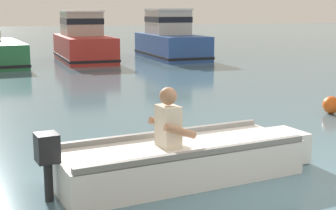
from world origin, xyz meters
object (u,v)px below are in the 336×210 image
Objects in this scene: rowboat_with_person at (184,159)px; moored_boat_blue at (170,40)px; moored_boat_red at (83,42)px; mooring_buoy at (331,105)px.

rowboat_with_person is 15.82m from moored_boat_blue.
moored_boat_red is at bearing 84.00° from rowboat_with_person.
moored_boat_blue reaches higher than moored_boat_red.
rowboat_with_person is 15.14m from moored_boat_red.
rowboat_with_person is at bearing -109.91° from moored_boat_blue.
rowboat_with_person is 10.33× the size of mooring_buoy.
moored_boat_red is at bearing 177.15° from moored_boat_blue.
moored_boat_red is at bearing 102.55° from mooring_buoy.
mooring_buoy is at bearing -94.82° from moored_boat_blue.
moored_boat_blue is (3.80, -0.19, 0.02)m from moored_boat_red.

